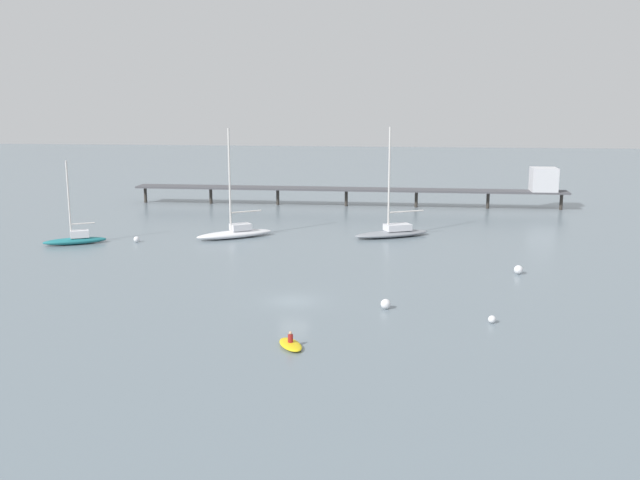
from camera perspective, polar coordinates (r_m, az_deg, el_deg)
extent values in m
plane|color=slate|center=(60.06, -2.18, -4.99)|extent=(400.00, 400.00, 0.00)
cube|color=#4C4C51|center=(112.96, 2.15, 4.15)|extent=(69.09, 3.85, 0.30)
cylinder|color=#38332D|center=(120.53, -13.99, 3.59)|extent=(0.50, 0.50, 2.58)
cylinder|color=#38332D|center=(117.05, -8.85, 3.57)|extent=(0.50, 0.50, 2.58)
cylinder|color=#38332D|center=(114.57, -3.45, 3.51)|extent=(0.50, 0.50, 2.58)
cylinder|color=#38332D|center=(113.15, 2.14, 3.43)|extent=(0.50, 0.50, 2.58)
cylinder|color=#38332D|center=(112.81, 7.82, 3.31)|extent=(0.50, 0.50, 2.58)
cylinder|color=#38332D|center=(113.59, 13.48, 3.15)|extent=(0.50, 0.50, 2.58)
cylinder|color=#38332D|center=(115.44, 19.00, 2.97)|extent=(0.50, 0.50, 2.58)
cube|color=silver|center=(114.45, 17.71, 4.71)|extent=(3.86, 3.86, 3.64)
ellipsoid|color=white|center=(87.61, -6.94, 0.47)|extent=(9.42, 7.44, 0.93)
cube|color=silver|center=(87.73, -6.47, 1.06)|extent=(2.95, 2.72, 0.79)
cylinder|color=silver|center=(86.43, -7.35, 4.83)|extent=(0.24, 0.24, 12.55)
cylinder|color=silver|center=(87.69, -6.04, 2.30)|extent=(3.47, 2.45, 0.19)
ellipsoid|color=gray|center=(88.05, 5.84, 0.50)|extent=(10.01, 6.82, 0.80)
cube|color=silver|center=(88.25, 6.31, 1.04)|extent=(3.70, 3.08, 0.79)
cylinder|color=silver|center=(86.81, 5.64, 4.90)|extent=(0.24, 0.24, 12.83)
cylinder|color=silver|center=(88.44, 7.00, 2.31)|extent=(4.41, 2.38, 0.19)
ellipsoid|color=#1E727A|center=(88.16, -19.28, -0.07)|extent=(7.21, 4.96, 0.79)
cube|color=silver|center=(88.03, -18.94, 0.47)|extent=(2.44, 2.10, 0.84)
cylinder|color=silver|center=(87.36, -19.73, 3.10)|extent=(0.21, 0.21, 9.13)
cylinder|color=silver|center=(87.83, -18.71, 1.28)|extent=(2.50, 1.42, 0.17)
ellipsoid|color=yellow|center=(49.30, -2.41, -8.48)|extent=(2.54, 3.22, 0.35)
cylinder|color=maroon|center=(49.15, -2.41, -7.99)|extent=(0.49, 0.49, 0.55)
sphere|color=tan|center=(49.02, -2.42, -7.55)|extent=(0.24, 0.24, 0.24)
sphere|color=silver|center=(55.85, 13.79, -6.27)|extent=(0.60, 0.60, 0.60)
sphere|color=silver|center=(71.78, 15.82, -2.33)|extent=(0.88, 0.88, 0.88)
sphere|color=silver|center=(58.03, 5.35, -5.19)|extent=(0.83, 0.83, 0.83)
sphere|color=silver|center=(87.26, -14.67, 0.06)|extent=(0.71, 0.71, 0.71)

